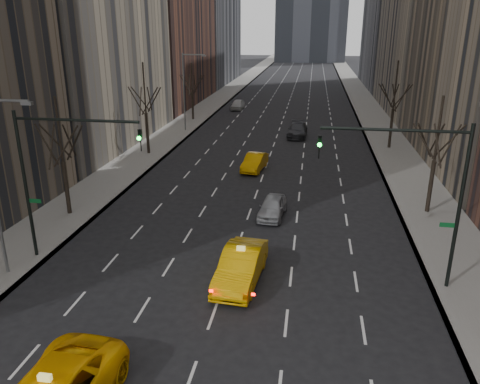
% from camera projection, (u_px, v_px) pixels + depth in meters
% --- Properties ---
extents(sidewalk_left, '(4.50, 320.00, 0.15)m').
position_uv_depth(sidewalk_left, '(218.00, 100.00, 80.11)').
color(sidewalk_left, slate).
rests_on(sidewalk_left, ground).
extents(sidewalk_right, '(4.50, 320.00, 0.15)m').
position_uv_depth(sidewalk_right, '(364.00, 103.00, 76.59)').
color(sidewalk_right, slate).
rests_on(sidewalk_right, ground).
extents(tree_lw_b, '(3.36, 3.50, 7.82)m').
position_uv_depth(tree_lw_b, '(63.00, 162.00, 30.45)').
color(tree_lw_b, black).
rests_on(tree_lw_b, ground).
extents(tree_lw_c, '(3.36, 3.50, 8.74)m').
position_uv_depth(tree_lw_c, '(146.00, 114.00, 45.24)').
color(tree_lw_c, black).
rests_on(tree_lw_c, ground).
extents(tree_lw_d, '(3.36, 3.50, 7.36)m').
position_uv_depth(tree_lw_d, '(192.00, 94.00, 62.15)').
color(tree_lw_d, black).
rests_on(tree_lw_d, ground).
extents(tree_rw_b, '(3.36, 3.50, 7.82)m').
position_uv_depth(tree_rw_b, '(434.00, 161.00, 30.73)').
color(tree_rw_b, black).
rests_on(tree_rw_b, ground).
extents(tree_rw_c, '(3.36, 3.50, 8.74)m').
position_uv_depth(tree_rw_c, '(393.00, 110.00, 47.37)').
color(tree_rw_c, black).
rests_on(tree_rw_c, ground).
extents(traffic_mast_left, '(6.69, 0.39, 8.00)m').
position_uv_depth(traffic_mast_left, '(52.00, 163.00, 23.86)').
color(traffic_mast_left, black).
rests_on(traffic_mast_left, ground).
extents(traffic_mast_right, '(6.69, 0.39, 8.00)m').
position_uv_depth(traffic_mast_right, '(425.00, 180.00, 21.24)').
color(traffic_mast_right, black).
rests_on(traffic_mast_right, ground).
extents(streetlight_far, '(2.83, 0.22, 9.00)m').
position_uv_depth(streetlight_far, '(187.00, 84.00, 54.78)').
color(streetlight_far, slate).
rests_on(streetlight_far, ground).
extents(taxi_sedan, '(2.26, 5.37, 1.72)m').
position_uv_depth(taxi_sedan, '(241.00, 266.00, 23.19)').
color(taxi_sedan, '#E7A604').
rests_on(taxi_sedan, ground).
extents(silver_sedan_ahead, '(1.92, 4.07, 1.35)m').
position_uv_depth(silver_sedan_ahead, '(272.00, 207.00, 31.26)').
color(silver_sedan_ahead, '#989A9F').
rests_on(silver_sedan_ahead, ground).
extents(far_taxi, '(2.08, 4.56, 1.45)m').
position_uv_depth(far_taxi, '(255.00, 162.00, 41.30)').
color(far_taxi, '#DE9604').
rests_on(far_taxi, ground).
extents(far_suv_grey, '(2.30, 5.37, 1.54)m').
position_uv_depth(far_suv_grey, '(297.00, 130.00, 53.75)').
color(far_suv_grey, '#2D2D32').
rests_on(far_suv_grey, ground).
extents(far_car_white, '(1.76, 4.38, 1.49)m').
position_uv_depth(far_car_white, '(238.00, 105.00, 71.12)').
color(far_car_white, '#BDBDBD').
rests_on(far_car_white, ground).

